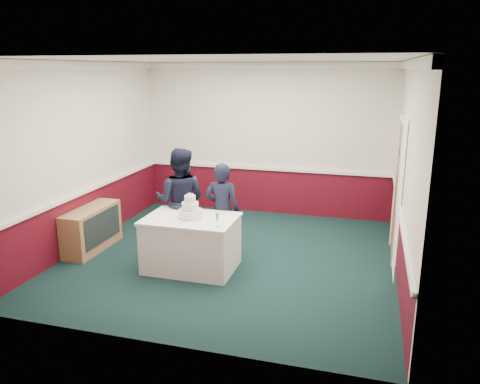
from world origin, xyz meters
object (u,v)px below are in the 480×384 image
(wedding_cake, at_px, (190,210))
(person_woman, at_px, (222,211))
(person_man, at_px, (180,201))
(sideboard, at_px, (92,229))
(champagne_flute, at_px, (217,217))
(cake_knife, at_px, (183,222))
(cake_table, at_px, (191,243))

(wedding_cake, distance_m, person_woman, 0.65)
(person_man, height_order, person_woman, person_man)
(sideboard, distance_m, champagne_flute, 2.48)
(wedding_cake, distance_m, cake_knife, 0.23)
(champagne_flute, bearing_deg, person_man, 136.08)
(sideboard, relative_size, cake_table, 0.91)
(sideboard, distance_m, cake_knife, 1.93)
(sideboard, distance_m, wedding_cake, 1.94)
(sideboard, relative_size, champagne_flute, 5.85)
(champagne_flute, bearing_deg, cake_table, 150.75)
(cake_knife, height_order, champagne_flute, champagne_flute)
(cake_table, relative_size, wedding_cake, 3.63)
(wedding_cake, bearing_deg, person_man, 124.53)
(cake_knife, bearing_deg, champagne_flute, -5.49)
(champagne_flute, bearing_deg, sideboard, 166.55)
(wedding_cake, bearing_deg, champagne_flute, -29.25)
(champagne_flute, relative_size, person_woman, 0.14)
(champagne_flute, height_order, person_man, person_man)
(cake_knife, relative_size, person_woman, 0.15)
(cake_knife, bearing_deg, person_woman, 69.48)
(champagne_flute, bearing_deg, wedding_cake, 150.75)
(sideboard, xyz_separation_m, champagne_flute, (2.34, -0.56, 0.58))
(sideboard, xyz_separation_m, person_woman, (2.14, 0.28, 0.40))
(person_man, bearing_deg, champagne_flute, 128.96)
(champagne_flute, xyz_separation_m, person_woman, (-0.20, 0.84, -0.17))
(cake_table, height_order, wedding_cake, wedding_cake)
(person_woman, bearing_deg, cake_table, 58.75)
(cake_table, distance_m, wedding_cake, 0.50)
(cake_table, bearing_deg, cake_knife, -98.53)
(wedding_cake, height_order, cake_knife, wedding_cake)
(cake_table, xyz_separation_m, person_man, (-0.41, 0.60, 0.45))
(sideboard, xyz_separation_m, cake_knife, (1.81, -0.48, 0.44))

